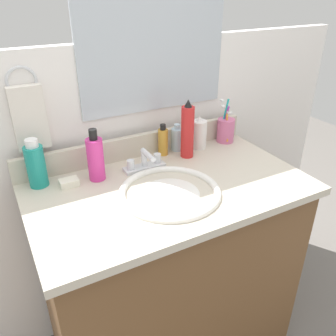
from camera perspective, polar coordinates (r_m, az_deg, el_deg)
name	(u,v)px	position (r m, az deg, el deg)	size (l,w,h in m)	color
vanity_cabinet	(170,279)	(1.51, 0.27, -17.47)	(0.93, 0.51, 0.83)	brown
countertop	(170,189)	(1.23, 0.32, -3.37)	(0.96, 0.56, 0.03)	beige
backsplash	(138,145)	(1.42, -4.85, 3.67)	(0.96, 0.02, 0.09)	beige
back_wall	(135,192)	(1.59, -5.39, -3.93)	(2.06, 0.04, 1.30)	white
mirror_panel	(154,35)	(1.38, -2.24, 20.63)	(0.60, 0.01, 0.56)	#B2BCC6
towel_ring	(22,81)	(1.27, -22.57, 12.82)	(0.10, 0.10, 0.01)	silver
hand_towel	(29,118)	(1.28, -21.47, 7.52)	(0.11, 0.04, 0.22)	silver
sink_basin	(170,201)	(1.20, 0.28, -5.32)	(0.34, 0.34, 0.11)	white
faucet	(145,162)	(1.32, -3.75, 0.90)	(0.16, 0.10, 0.08)	silver
bottle_soap_pink	(96,158)	(1.25, -11.62, 1.56)	(0.06, 0.06, 0.19)	#D8338C
bottle_gel_clear	(177,139)	(1.46, 1.49, 4.76)	(0.05, 0.05, 0.11)	silver
bottle_lotion_white	(199,134)	(1.48, 5.02, 5.51)	(0.06, 0.06, 0.14)	white
bottle_mouthwash_teal	(36,165)	(1.27, -20.57, 0.47)	(0.06, 0.06, 0.17)	teal
bottle_oil_amber	(163,141)	(1.42, -0.81, 4.35)	(0.04, 0.04, 0.13)	gold
bottle_spray_red	(187,131)	(1.39, 3.16, 5.99)	(0.05, 0.05, 0.24)	red
cup_pink	(226,130)	(1.56, 9.29, 6.14)	(0.07, 0.09, 0.19)	#D16693
soap_bar	(69,182)	(1.27, -15.69, -2.27)	(0.06, 0.04, 0.02)	white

